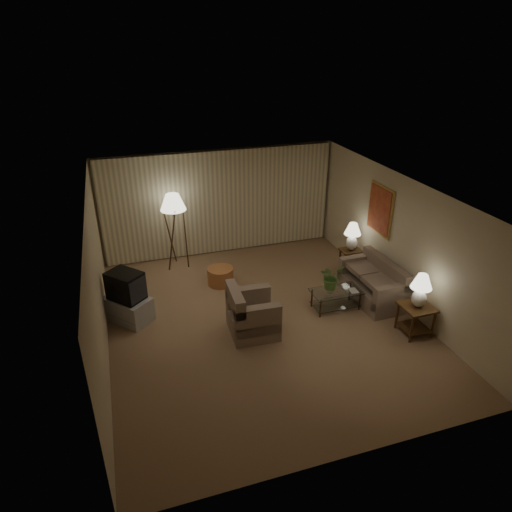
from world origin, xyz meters
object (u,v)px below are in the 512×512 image
(sofa, at_px, (372,285))
(table_lamp_far, at_px, (352,234))
(table_lamp_near, at_px, (421,288))
(coffee_table, at_px, (336,297))
(crt_tv, at_px, (125,286))
(ottoman, at_px, (220,276))
(tv_cabinet, at_px, (129,309))
(side_table_far, at_px, (350,257))
(armchair, at_px, (253,315))
(floor_lamp, at_px, (175,230))
(side_table_near, at_px, (416,314))
(vase, at_px, (330,289))

(sofa, distance_m, table_lamp_far, 1.42)
(table_lamp_near, xyz_separation_m, coffee_table, (-1.05, 1.25, -0.73))
(crt_tv, xyz_separation_m, ottoman, (2.10, 0.86, -0.59))
(tv_cabinet, bearing_deg, side_table_far, 53.63)
(table_lamp_near, height_order, crt_tv, table_lamp_near)
(ottoman, bearing_deg, armchair, -85.84)
(coffee_table, relative_size, floor_lamp, 0.55)
(tv_cabinet, xyz_separation_m, floor_lamp, (1.30, 2.04, 0.73))
(tv_cabinet, relative_size, floor_lamp, 0.56)
(side_table_near, distance_m, tv_cabinet, 5.63)
(coffee_table, bearing_deg, table_lamp_far, 52.21)
(armchair, distance_m, table_lamp_far, 3.42)
(crt_tv, bearing_deg, floor_lamp, 106.07)
(sofa, height_order, ottoman, sofa)
(table_lamp_far, xyz_separation_m, vase, (-1.20, -1.35, -0.52))
(table_lamp_far, bearing_deg, armchair, -151.22)
(crt_tv, xyz_separation_m, vase, (4.00, -0.89, -0.30))
(side_table_far, bearing_deg, armchair, -151.22)
(table_lamp_far, bearing_deg, floor_lamp, 157.88)
(side_table_far, xyz_separation_m, table_lamp_near, (0.00, -2.60, 0.61))
(floor_lamp, bearing_deg, tv_cabinet, -122.56)
(armchair, height_order, crt_tv, crt_tv)
(side_table_near, height_order, table_lamp_near, table_lamp_near)
(crt_tv, relative_size, ottoman, 1.37)
(side_table_far, relative_size, crt_tv, 0.74)
(sofa, height_order, table_lamp_far, table_lamp_far)
(side_table_far, bearing_deg, tv_cabinet, -174.99)
(side_table_far, relative_size, coffee_table, 0.58)
(side_table_near, bearing_deg, coffee_table, 129.94)
(side_table_near, xyz_separation_m, ottoman, (-3.10, 3.00, -0.22))
(table_lamp_far, bearing_deg, vase, -131.56)
(armchair, bearing_deg, tv_cabinet, 65.26)
(sofa, bearing_deg, ottoman, -120.97)
(table_lamp_far, height_order, crt_tv, table_lamp_far)
(sofa, relative_size, tv_cabinet, 1.57)
(coffee_table, bearing_deg, ottoman, 139.48)
(coffee_table, bearing_deg, vase, 180.00)
(sofa, height_order, tv_cabinet, sofa)
(coffee_table, height_order, tv_cabinet, tv_cabinet)
(table_lamp_far, relative_size, vase, 4.81)
(side_table_near, distance_m, crt_tv, 5.64)
(table_lamp_near, height_order, ottoman, table_lamp_near)
(vase, bearing_deg, coffee_table, -0.00)
(armchair, height_order, table_lamp_near, table_lamp_near)
(floor_lamp, bearing_deg, sofa, -37.09)
(armchair, bearing_deg, coffee_table, -79.28)
(floor_lamp, distance_m, vase, 4.02)
(vase, bearing_deg, side_table_near, -46.25)
(crt_tv, xyz_separation_m, floor_lamp, (1.30, 2.04, 0.19))
(table_lamp_far, distance_m, ottoman, 3.23)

